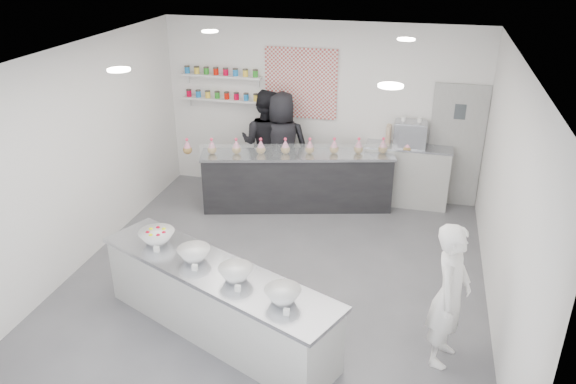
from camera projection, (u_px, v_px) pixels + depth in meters
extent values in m
plane|color=#515156|center=(276.00, 277.00, 7.65)|extent=(6.00, 6.00, 0.00)
plane|color=white|center=(274.00, 56.00, 6.40)|extent=(6.00, 6.00, 0.00)
plane|color=white|center=(321.00, 110.00, 9.67)|extent=(5.50, 0.00, 5.50)
plane|color=white|center=(80.00, 157.00, 7.63)|extent=(0.00, 6.00, 6.00)
plane|color=white|center=(507.00, 199.00, 6.42)|extent=(0.00, 6.00, 6.00)
cube|color=#959592|center=(455.00, 146.00, 9.32)|extent=(0.88, 0.04, 2.10)
cube|color=#AF3C36|center=(301.00, 83.00, 9.53)|extent=(1.25, 0.03, 1.20)
cube|color=silver|center=(223.00, 99.00, 9.92)|extent=(1.45, 0.22, 0.04)
cube|color=silver|center=(221.00, 76.00, 9.74)|extent=(1.45, 0.22, 0.04)
cylinder|color=white|center=(119.00, 70.00, 5.83)|extent=(0.24, 0.24, 0.02)
cylinder|color=white|center=(391.00, 86.00, 5.22)|extent=(0.24, 0.24, 0.02)
cylinder|color=white|center=(210.00, 31.00, 8.12)|extent=(0.24, 0.24, 0.02)
cylinder|color=white|center=(406.00, 39.00, 7.51)|extent=(0.24, 0.24, 0.02)
cube|color=#A6A5A0|center=(217.00, 301.00, 6.43)|extent=(3.18, 1.95, 0.86)
cube|color=black|center=(297.00, 181.00, 9.42)|extent=(3.21, 1.36, 0.98)
cube|color=white|center=(298.00, 152.00, 8.90)|extent=(3.02, 0.80, 0.27)
cube|color=#A6A5A0|center=(406.00, 175.00, 9.54)|extent=(1.42, 0.45, 1.06)
cube|color=#93969E|center=(410.00, 134.00, 9.23)|extent=(0.53, 0.37, 0.40)
imported|color=white|center=(450.00, 295.00, 5.87)|extent=(0.54, 0.69, 1.65)
imported|color=black|center=(266.00, 143.00, 9.74)|extent=(0.99, 0.80, 1.91)
imported|color=black|center=(282.00, 146.00, 9.62)|extent=(1.02, 0.77, 1.89)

